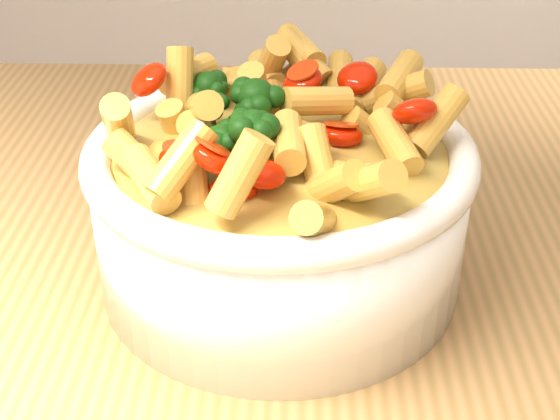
{
  "coord_description": "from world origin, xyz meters",
  "views": [
    {
      "loc": [
        -0.1,
        -0.53,
        1.26
      ],
      "look_at": [
        -0.12,
        -0.04,
        0.96
      ],
      "focal_mm": 50.0,
      "sensor_mm": 36.0,
      "label": 1
    }
  ],
  "objects": [
    {
      "name": "serving_bowl",
      "position": [
        -0.12,
        -0.04,
        0.96
      ],
      "size": [
        0.28,
        0.28,
        0.12
      ],
      "color": "white",
      "rests_on": "table"
    },
    {
      "name": "pasta_salad",
      "position": [
        -0.12,
        -0.04,
        1.03
      ],
      "size": [
        0.22,
        0.22,
        0.05
      ],
      "color": "#F9C14E",
      "rests_on": "serving_bowl"
    },
    {
      "name": "table",
      "position": [
        0.0,
        0.0,
        0.8
      ],
      "size": [
        1.2,
        0.8,
        0.9
      ],
      "color": "#B2804C",
      "rests_on": "ground"
    }
  ]
}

